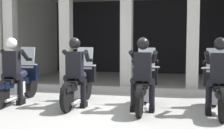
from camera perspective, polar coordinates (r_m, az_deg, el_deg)
name	(u,v)px	position (r m, az deg, el deg)	size (l,w,h in m)	color
ground_plane	(130,88)	(9.80, 3.30, -4.37)	(80.00, 80.00, 0.00)	#999993
station_building	(138,23)	(12.18, 4.86, 7.65)	(9.03, 5.30, 3.47)	black
kerb_strip	(124,89)	(9.17, 2.16, -4.61)	(8.53, 0.24, 0.12)	#B7B5AD
motorcycle_far_left	(19,82)	(7.91, -16.87, -3.08)	(0.62, 2.04, 1.35)	black
police_officer_far_left	(12,65)	(7.62, -18.00, -0.09)	(0.63, 0.61, 1.58)	black
motorcycle_center_left	(79,84)	(7.31, -6.08, -3.53)	(0.62, 2.04, 1.35)	black
police_officer_center_left	(75,66)	(6.99, -6.86, -0.30)	(0.63, 0.61, 1.58)	black
motorcycle_center_right	(144,86)	(6.88, 6.01, -4.04)	(0.62, 2.04, 1.35)	black
police_officer_center_right	(143,68)	(6.55, 5.75, -0.63)	(0.63, 0.61, 1.58)	black
motorcycle_far_right	(217,89)	(6.88, 18.97, -4.28)	(0.62, 2.04, 1.35)	black
police_officer_far_right	(220,69)	(6.55, 19.34, -0.87)	(0.63, 0.61, 1.58)	black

